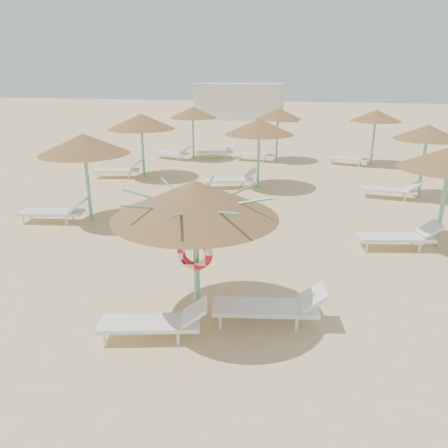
# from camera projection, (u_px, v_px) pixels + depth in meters

# --- Properties ---
(ground) EXTENTS (120.00, 120.00, 0.00)m
(ground) POSITION_uv_depth(u_px,v_px,m) (222.00, 309.00, 8.59)
(ground) COLOR #DDC686
(ground) RESTS_ON ground
(main_palapa) EXTENTS (2.96, 2.96, 2.66)m
(main_palapa) POSITION_uv_depth(u_px,v_px,m) (195.00, 200.00, 7.60)
(main_palapa) COLOR #6AB898
(main_palapa) RESTS_ON ground
(lounger_main_a) EXTENTS (1.96, 0.99, 0.68)m
(lounger_main_a) POSITION_uv_depth(u_px,v_px,m) (157.00, 322.00, 7.57)
(lounger_main_a) COLOR white
(lounger_main_a) RESTS_ON ground
(lounger_main_b) EXTENTS (2.15, 0.95, 0.75)m
(lounger_main_b) POSITION_uv_depth(u_px,v_px,m) (273.00, 306.00, 8.00)
(lounger_main_b) COLOR white
(lounger_main_b) RESTS_ON ground
(palapa_field) EXTENTS (20.59, 13.35, 2.72)m
(palapa_field) POSITION_uv_depth(u_px,v_px,m) (304.00, 130.00, 16.55)
(palapa_field) COLOR #6AB898
(palapa_field) RESTS_ON ground
(service_hut) EXTENTS (8.40, 4.40, 3.25)m
(service_hut) POSITION_uv_depth(u_px,v_px,m) (240.00, 101.00, 41.48)
(service_hut) COLOR silver
(service_hut) RESTS_ON ground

